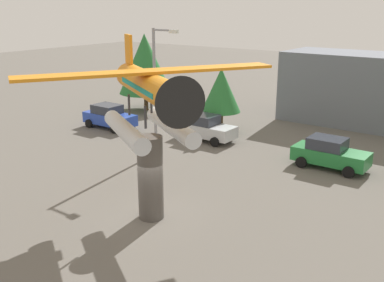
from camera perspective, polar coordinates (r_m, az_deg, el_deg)
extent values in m
plane|color=#605B54|center=(20.50, -5.06, -9.42)|extent=(140.00, 140.00, 0.00)
cylinder|color=#4C4742|center=(19.75, -5.19, -4.59)|extent=(1.10, 1.10, 3.70)
cylinder|color=silver|center=(18.81, -8.27, 1.27)|extent=(4.47, 3.07, 0.70)
cylinder|color=#333338|center=(17.61, -5.82, 2.98)|extent=(0.14, 0.14, 0.90)
cylinder|color=#333338|center=(19.87, -7.85, 4.49)|extent=(0.14, 0.14, 0.90)
cylinder|color=silver|center=(19.37, -2.54, 1.88)|extent=(4.47, 3.07, 0.70)
cylinder|color=#333338|center=(17.92, -2.76, 3.29)|extent=(0.14, 0.14, 0.90)
cylinder|color=#333338|center=(20.14, -5.09, 4.75)|extent=(0.14, 0.14, 0.90)
cylinder|color=orange|center=(18.68, -5.52, 6.92)|extent=(5.88, 4.14, 1.10)
cube|color=teal|center=(18.49, -5.33, 6.82)|extent=(4.31, 3.21, 0.20)
cone|color=#262628|center=(15.65, -1.98, 5.07)|extent=(1.05, 1.11, 0.88)
cylinder|color=black|center=(15.28, -1.45, 4.80)|extent=(0.96, 1.56, 1.80)
cube|color=orange|center=(18.20, -5.19, 8.61)|extent=(6.30, 9.48, 0.12)
cube|color=orange|center=(21.32, -7.78, 8.33)|extent=(2.04, 2.76, 0.10)
cube|color=orange|center=(21.19, -7.89, 11.28)|extent=(0.83, 0.57, 1.30)
cube|color=#2847B7|center=(34.98, -10.19, 2.76)|extent=(4.20, 1.70, 0.80)
cube|color=#2D333D|center=(35.00, -10.54, 3.96)|extent=(2.00, 1.56, 0.64)
cylinder|color=black|center=(33.53, -9.67, 1.48)|extent=(0.64, 0.22, 0.64)
cylinder|color=black|center=(34.76, -7.55, 2.11)|extent=(0.64, 0.22, 0.64)
cylinder|color=black|center=(35.48, -12.72, 2.14)|extent=(0.64, 0.22, 0.64)
cylinder|color=black|center=(36.63, -10.61, 2.73)|extent=(0.64, 0.22, 0.64)
cube|color=silver|center=(31.33, 1.72, 1.39)|extent=(4.20, 1.70, 0.80)
cube|color=#2D333D|center=(31.28, 1.35, 2.73)|extent=(2.00, 1.56, 0.64)
cylinder|color=black|center=(30.00, 2.85, -0.12)|extent=(0.64, 0.22, 0.64)
cylinder|color=black|center=(31.45, 4.67, 0.64)|extent=(0.64, 0.22, 0.64)
cylinder|color=black|center=(31.50, -1.24, 0.72)|extent=(0.64, 0.22, 0.64)
cylinder|color=black|center=(32.89, 0.68, 1.42)|extent=(0.64, 0.22, 0.64)
cube|color=#237A38|center=(27.12, 16.88, -1.81)|extent=(4.20, 1.70, 0.80)
cube|color=#2D333D|center=(26.99, 16.51, -0.26)|extent=(2.00, 1.56, 0.64)
cylinder|color=black|center=(26.05, 18.90, -3.69)|extent=(0.64, 0.22, 0.64)
cylinder|color=black|center=(27.69, 20.07, -2.61)|extent=(0.64, 0.22, 0.64)
cylinder|color=black|center=(26.89, 13.45, -2.59)|extent=(0.64, 0.22, 0.64)
cylinder|color=black|center=(28.48, 14.90, -1.61)|extent=(0.64, 0.22, 0.64)
cylinder|color=gray|center=(27.81, -4.65, 5.95)|extent=(0.18, 0.18, 7.67)
cylinder|color=gray|center=(26.84, -3.51, 13.62)|extent=(1.60, 0.12, 0.12)
cube|color=silver|center=(26.40, -2.31, 13.48)|extent=(0.50, 0.28, 0.20)
cube|color=slate|center=(37.30, 22.23, 5.79)|extent=(14.19, 5.29, 5.43)
cylinder|color=brown|center=(40.56, -5.74, 4.93)|extent=(0.36, 0.36, 1.54)
cone|color=#287033|center=(40.02, -5.88, 9.56)|extent=(4.56, 4.56, 5.07)
cylinder|color=brown|center=(33.24, 3.57, 2.38)|extent=(0.36, 0.36, 1.57)
cone|color=#287033|center=(32.74, 3.65, 6.37)|extent=(2.82, 2.82, 3.13)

